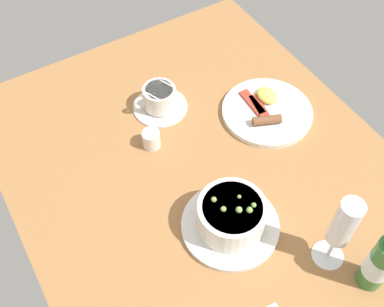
{
  "coord_description": "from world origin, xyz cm",
  "views": [
    {
      "loc": [
        48.4,
        -34.25,
        88.08
      ],
      "look_at": [
        -4.44,
        -2.52,
        6.32
      ],
      "focal_mm": 43.76,
      "sensor_mm": 36.0,
      "label": 1
    }
  ],
  "objects_px": {
    "coffee_cup": "(159,99)",
    "wine_glass": "(343,226)",
    "sauce_bottle_green": "(380,263)",
    "porridge_bowl": "(231,217)",
    "breakfast_plate": "(267,111)",
    "creamer_jug": "(151,139)"
  },
  "relations": [
    {
      "from": "coffee_cup",
      "to": "wine_glass",
      "type": "relative_size",
      "value": 0.71
    },
    {
      "from": "coffee_cup",
      "to": "sauce_bottle_green",
      "type": "distance_m",
      "value": 0.63
    },
    {
      "from": "wine_glass",
      "to": "porridge_bowl",
      "type": "bearing_deg",
      "value": -139.49
    },
    {
      "from": "coffee_cup",
      "to": "porridge_bowl",
      "type": "bearing_deg",
      "value": -5.6
    },
    {
      "from": "coffee_cup",
      "to": "sauce_bottle_green",
      "type": "bearing_deg",
      "value": 12.07
    },
    {
      "from": "porridge_bowl",
      "to": "coffee_cup",
      "type": "distance_m",
      "value": 0.38
    },
    {
      "from": "coffee_cup",
      "to": "breakfast_plate",
      "type": "bearing_deg",
      "value": 54.97
    },
    {
      "from": "creamer_jug",
      "to": "breakfast_plate",
      "type": "relative_size",
      "value": 0.22
    },
    {
      "from": "coffee_cup",
      "to": "creamer_jug",
      "type": "relative_size",
      "value": 2.72
    },
    {
      "from": "wine_glass",
      "to": "sauce_bottle_green",
      "type": "relative_size",
      "value": 1.17
    },
    {
      "from": "creamer_jug",
      "to": "breakfast_plate",
      "type": "distance_m",
      "value": 0.3
    },
    {
      "from": "porridge_bowl",
      "to": "wine_glass",
      "type": "bearing_deg",
      "value": 40.51
    },
    {
      "from": "coffee_cup",
      "to": "breakfast_plate",
      "type": "xyz_separation_m",
      "value": [
        0.15,
        0.22,
        -0.02
      ]
    },
    {
      "from": "sauce_bottle_green",
      "to": "breakfast_plate",
      "type": "bearing_deg",
      "value": 168.8
    },
    {
      "from": "coffee_cup",
      "to": "creamer_jug",
      "type": "distance_m",
      "value": 0.12
    },
    {
      "from": "wine_glass",
      "to": "coffee_cup",
      "type": "bearing_deg",
      "value": -169.7
    },
    {
      "from": "coffee_cup",
      "to": "sauce_bottle_green",
      "type": "xyz_separation_m",
      "value": [
        0.61,
        0.13,
        0.05
      ]
    },
    {
      "from": "wine_glass",
      "to": "sauce_bottle_green",
      "type": "xyz_separation_m",
      "value": [
        0.08,
        0.03,
        -0.05
      ]
    },
    {
      "from": "porridge_bowl",
      "to": "breakfast_plate",
      "type": "distance_m",
      "value": 0.34
    },
    {
      "from": "creamer_jug",
      "to": "sauce_bottle_green",
      "type": "distance_m",
      "value": 0.56
    },
    {
      "from": "porridge_bowl",
      "to": "wine_glass",
      "type": "distance_m",
      "value": 0.22
    },
    {
      "from": "porridge_bowl",
      "to": "coffee_cup",
      "type": "xyz_separation_m",
      "value": [
        -0.38,
        0.04,
        -0.01
      ]
    }
  ]
}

